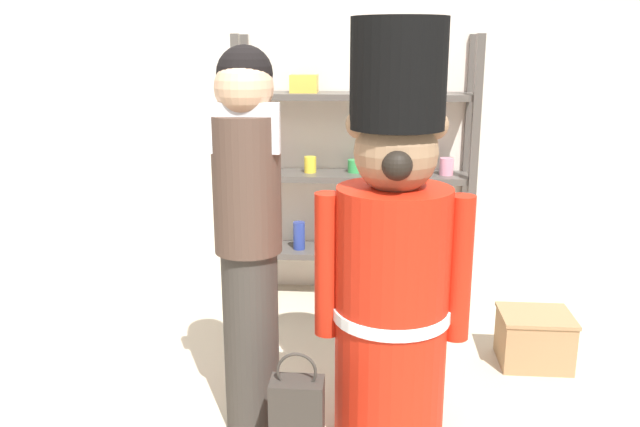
{
  "coord_description": "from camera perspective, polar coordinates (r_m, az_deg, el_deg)",
  "views": [
    {
      "loc": [
        0.54,
        -2.17,
        1.67
      ],
      "look_at": [
        0.33,
        0.37,
        1.0
      ],
      "focal_mm": 36.21,
      "sensor_mm": 36.0,
      "label": 1
    }
  ],
  "objects": [
    {
      "name": "back_wall",
      "position": [
        4.42,
        -2.41,
        9.91
      ],
      "size": [
        6.4,
        0.12,
        2.6
      ],
      "primitive_type": "cube",
      "color": "silver",
      "rests_on": "ground_plane"
    },
    {
      "name": "merchandise_shelf",
      "position": [
        4.23,
        3.21,
        3.99
      ],
      "size": [
        1.53,
        0.35,
        1.73
      ],
      "color": "#4C4742",
      "rests_on": "ground_plane"
    },
    {
      "name": "teddy_bear_guard",
      "position": [
        2.68,
        6.45,
        -4.27
      ],
      "size": [
        0.65,
        0.49,
        1.77
      ],
      "color": "red",
      "rests_on": "ground_plane"
    },
    {
      "name": "person_shopper",
      "position": [
        2.7,
        -6.37,
        -1.3
      ],
      "size": [
        0.3,
        0.28,
        1.67
      ],
      "color": "#38332D",
      "rests_on": "ground_plane"
    },
    {
      "name": "shopping_bag",
      "position": [
        2.71,
        -2.03,
        -18.06
      ],
      "size": [
        0.21,
        0.13,
        0.51
      ],
      "color": "#332D28",
      "rests_on": "ground_plane"
    },
    {
      "name": "display_crate",
      "position": [
        3.7,
        18.41,
        -10.43
      ],
      "size": [
        0.38,
        0.32,
        0.29
      ],
      "color": "#9E7A51",
      "rests_on": "ground_plane"
    }
  ]
}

